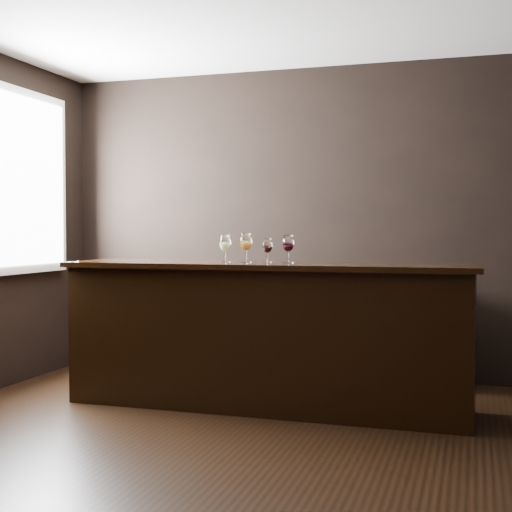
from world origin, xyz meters
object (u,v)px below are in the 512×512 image
(back_bar_shelf, at_px, (287,330))
(glass_white, at_px, (225,244))
(glass_red_a, at_px, (267,246))
(bar_counter, at_px, (267,338))
(glass_red_b, at_px, (288,244))
(glass_amber, at_px, (246,243))

(back_bar_shelf, relative_size, glass_white, 11.63)
(back_bar_shelf, relative_size, glass_red_a, 13.32)
(bar_counter, xyz_separation_m, back_bar_shelf, (-0.12, 1.05, -0.09))
(glass_red_a, bearing_deg, bar_counter, -82.80)
(glass_white, bearing_deg, bar_counter, -5.22)
(glass_white, relative_size, glass_red_a, 1.14)
(back_bar_shelf, xyz_separation_m, glass_red_b, (0.27, -1.03, 0.79))
(glass_amber, bearing_deg, bar_counter, -12.60)
(glass_white, xyz_separation_m, glass_red_a, (0.33, -0.00, -0.02))
(back_bar_shelf, relative_size, glass_red_b, 11.70)
(glass_amber, xyz_separation_m, glass_red_b, (0.33, -0.01, -0.01))
(glass_amber, bearing_deg, glass_white, -177.14)
(back_bar_shelf, height_order, glass_white, glass_white)
(glass_red_b, bearing_deg, bar_counter, -170.06)
(back_bar_shelf, bearing_deg, glass_white, -102.20)
(bar_counter, xyz_separation_m, glass_white, (-0.34, 0.03, 0.70))
(back_bar_shelf, bearing_deg, glass_amber, -93.26)
(bar_counter, height_order, back_bar_shelf, bar_counter)
(bar_counter, relative_size, glass_red_a, 16.40)
(glass_white, xyz_separation_m, glass_amber, (0.16, 0.01, 0.01))
(bar_counter, relative_size, glass_white, 14.33)
(glass_red_a, bearing_deg, back_bar_shelf, 96.30)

